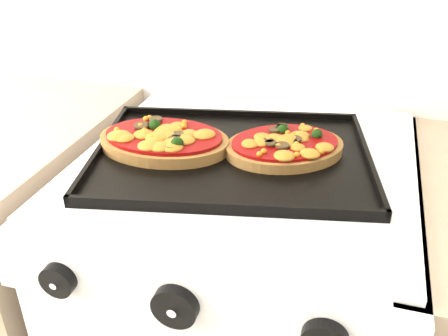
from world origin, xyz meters
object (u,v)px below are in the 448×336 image
(baking_tray, at_px, (232,154))
(pizza_right, at_px, (285,145))
(stove, at_px, (243,335))
(pizza_left, at_px, (164,139))

(baking_tray, bearing_deg, pizza_right, 9.62)
(stove, bearing_deg, pizza_left, -170.43)
(stove, height_order, pizza_left, pizza_left)
(stove, relative_size, pizza_right, 4.28)
(baking_tray, distance_m, pizza_left, 0.13)
(stove, height_order, baking_tray, baking_tray)
(pizza_left, height_order, pizza_right, pizza_left)
(stove, relative_size, baking_tray, 1.89)
(baking_tray, height_order, pizza_right, pizza_right)
(stove, xyz_separation_m, baking_tray, (-0.02, -0.02, 0.47))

